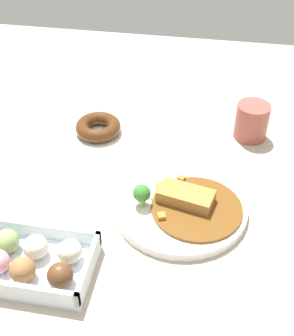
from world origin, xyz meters
name	(u,v)px	position (x,y,z in m)	size (l,w,h in m)	color
ground_plane	(127,199)	(0.00, 0.00, 0.00)	(1.60, 1.60, 0.00)	#B2A893
curry_plate	(181,204)	(0.11, -0.01, 0.01)	(0.26, 0.26, 0.06)	white
donut_box	(33,261)	(-0.12, -0.20, 0.02)	(0.20, 0.13, 0.05)	silver
chocolate_ring_donut	(98,127)	(-0.12, 0.21, 0.02)	(0.13, 0.13, 0.03)	white
coffee_mug	(252,121)	(0.24, 0.26, 0.04)	(0.08, 0.08, 0.08)	#9E4C42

